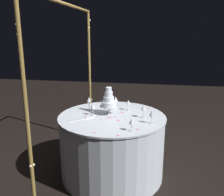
{
  "coord_description": "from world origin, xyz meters",
  "views": [
    {
      "loc": [
        -2.77,
        -0.5,
        1.75
      ],
      "look_at": [
        0.0,
        0.0,
        1.01
      ],
      "focal_mm": 39.04,
      "sensor_mm": 36.0,
      "label": 1
    }
  ],
  "objects_px": {
    "main_table": "(112,145)",
    "wine_glass_4": "(89,100)",
    "wine_glass_5": "(152,114)",
    "wine_glass_2": "(128,103)",
    "tiered_cake": "(109,101)",
    "wine_glass_0": "(93,107)",
    "wine_glass_1": "(144,108)",
    "decorative_arch": "(67,66)",
    "wine_glass_3": "(132,122)",
    "wine_glass_6": "(115,99)",
    "cake_knife": "(83,119)"
  },
  "relations": [
    {
      "from": "wine_glass_0",
      "to": "wine_glass_5",
      "type": "distance_m",
      "value": 0.73
    },
    {
      "from": "decorative_arch",
      "to": "wine_glass_5",
      "type": "xyz_separation_m",
      "value": [
        -0.18,
        -1.03,
        -0.48
      ]
    },
    {
      "from": "decorative_arch",
      "to": "tiered_cake",
      "type": "bearing_deg",
      "value": -83.38
    },
    {
      "from": "main_table",
      "to": "wine_glass_4",
      "type": "height_order",
      "value": "wine_glass_4"
    },
    {
      "from": "main_table",
      "to": "wine_glass_4",
      "type": "bearing_deg",
      "value": 63.06
    },
    {
      "from": "cake_knife",
      "to": "wine_glass_4",
      "type": "bearing_deg",
      "value": 2.76
    },
    {
      "from": "wine_glass_2",
      "to": "wine_glass_5",
      "type": "xyz_separation_m",
      "value": [
        -0.44,
        -0.31,
        0.01
      ]
    },
    {
      "from": "wine_glass_3",
      "to": "main_table",
      "type": "bearing_deg",
      "value": 32.79
    },
    {
      "from": "wine_glass_1",
      "to": "wine_glass_3",
      "type": "xyz_separation_m",
      "value": [
        -0.44,
        0.1,
        -0.02
      ]
    },
    {
      "from": "decorative_arch",
      "to": "wine_glass_4",
      "type": "bearing_deg",
      "value": -51.53
    },
    {
      "from": "main_table",
      "to": "wine_glass_5",
      "type": "distance_m",
      "value": 0.72
    },
    {
      "from": "tiered_cake",
      "to": "wine_glass_2",
      "type": "distance_m",
      "value": 0.31
    },
    {
      "from": "wine_glass_4",
      "to": "wine_glass_6",
      "type": "bearing_deg",
      "value": -65.33
    },
    {
      "from": "wine_glass_6",
      "to": "cake_knife",
      "type": "xyz_separation_m",
      "value": [
        -0.5,
        0.31,
        -0.12
      ]
    },
    {
      "from": "tiered_cake",
      "to": "wine_glass_1",
      "type": "distance_m",
      "value": 0.44
    },
    {
      "from": "main_table",
      "to": "wine_glass_2",
      "type": "relative_size",
      "value": 9.48
    },
    {
      "from": "main_table",
      "to": "wine_glass_1",
      "type": "relative_size",
      "value": 8.47
    },
    {
      "from": "tiered_cake",
      "to": "wine_glass_0",
      "type": "height_order",
      "value": "tiered_cake"
    },
    {
      "from": "wine_glass_1",
      "to": "cake_knife",
      "type": "height_order",
      "value": "wine_glass_1"
    },
    {
      "from": "wine_glass_5",
      "to": "wine_glass_0",
      "type": "bearing_deg",
      "value": 77.33
    },
    {
      "from": "wine_glass_5",
      "to": "cake_knife",
      "type": "distance_m",
      "value": 0.8
    },
    {
      "from": "wine_glass_4",
      "to": "wine_glass_5",
      "type": "bearing_deg",
      "value": -113.23
    },
    {
      "from": "main_table",
      "to": "tiered_cake",
      "type": "xyz_separation_m",
      "value": [
        0.06,
        0.05,
        0.56
      ]
    },
    {
      "from": "tiered_cake",
      "to": "cake_knife",
      "type": "height_order",
      "value": "tiered_cake"
    },
    {
      "from": "main_table",
      "to": "wine_glass_0",
      "type": "height_order",
      "value": "wine_glass_0"
    },
    {
      "from": "wine_glass_3",
      "to": "cake_knife",
      "type": "xyz_separation_m",
      "value": [
        0.25,
        0.6,
        -0.09
      ]
    },
    {
      "from": "wine_glass_0",
      "to": "tiered_cake",
      "type": "bearing_deg",
      "value": -67.33
    },
    {
      "from": "tiered_cake",
      "to": "wine_glass_4",
      "type": "relative_size",
      "value": 1.92
    },
    {
      "from": "wine_glass_1",
      "to": "wine_glass_3",
      "type": "relative_size",
      "value": 1.16
    },
    {
      "from": "wine_glass_3",
      "to": "wine_glass_5",
      "type": "bearing_deg",
      "value": -36.99
    },
    {
      "from": "decorative_arch",
      "to": "wine_glass_2",
      "type": "height_order",
      "value": "decorative_arch"
    },
    {
      "from": "decorative_arch",
      "to": "wine_glass_5",
      "type": "height_order",
      "value": "decorative_arch"
    },
    {
      "from": "wine_glass_5",
      "to": "decorative_arch",
      "type": "bearing_deg",
      "value": 80.09
    },
    {
      "from": "wine_glass_3",
      "to": "wine_glass_1",
      "type": "bearing_deg",
      "value": -12.25
    },
    {
      "from": "tiered_cake",
      "to": "wine_glass_1",
      "type": "bearing_deg",
      "value": -97.09
    },
    {
      "from": "wine_glass_0",
      "to": "wine_glass_1",
      "type": "distance_m",
      "value": 0.61
    },
    {
      "from": "wine_glass_3",
      "to": "wine_glass_6",
      "type": "height_order",
      "value": "wine_glass_6"
    },
    {
      "from": "wine_glass_0",
      "to": "wine_glass_5",
      "type": "relative_size",
      "value": 0.97
    },
    {
      "from": "tiered_cake",
      "to": "wine_glass_1",
      "type": "height_order",
      "value": "tiered_cake"
    },
    {
      "from": "wine_glass_6",
      "to": "wine_glass_1",
      "type": "bearing_deg",
      "value": -128.83
    },
    {
      "from": "wine_glass_2",
      "to": "wine_glass_5",
      "type": "distance_m",
      "value": 0.54
    },
    {
      "from": "wine_glass_2",
      "to": "wine_glass_5",
      "type": "relative_size",
      "value": 0.86
    },
    {
      "from": "decorative_arch",
      "to": "tiered_cake",
      "type": "distance_m",
      "value": 0.65
    },
    {
      "from": "decorative_arch",
      "to": "wine_glass_5",
      "type": "distance_m",
      "value": 1.15
    },
    {
      "from": "decorative_arch",
      "to": "wine_glass_2",
      "type": "xyz_separation_m",
      "value": [
        0.27,
        -0.71,
        -0.49
      ]
    },
    {
      "from": "wine_glass_0",
      "to": "wine_glass_5",
      "type": "xyz_separation_m",
      "value": [
        -0.16,
        -0.71,
        0.0
      ]
    },
    {
      "from": "main_table",
      "to": "wine_glass_2",
      "type": "bearing_deg",
      "value": -32.05
    },
    {
      "from": "wine_glass_5",
      "to": "wine_glass_6",
      "type": "distance_m",
      "value": 0.7
    },
    {
      "from": "wine_glass_1",
      "to": "cake_knife",
      "type": "bearing_deg",
      "value": 105.31
    },
    {
      "from": "wine_glass_0",
      "to": "cake_knife",
      "type": "bearing_deg",
      "value": 154.01
    }
  ]
}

